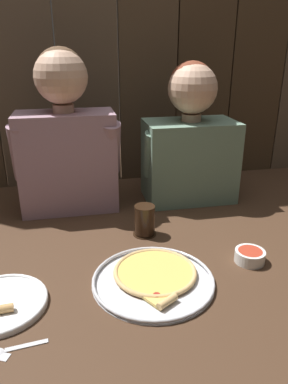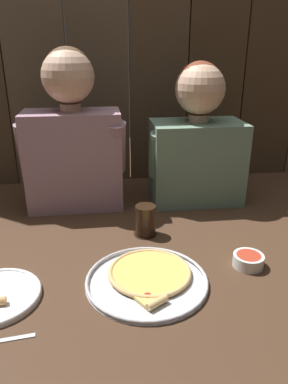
{
  "view_description": "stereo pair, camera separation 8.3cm",
  "coord_description": "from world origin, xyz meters",
  "views": [
    {
      "loc": [
        -0.23,
        -0.99,
        0.63
      ],
      "look_at": [
        -0.01,
        0.1,
        0.18
      ],
      "focal_mm": 33.89,
      "sensor_mm": 36.0,
      "label": 1
    },
    {
      "loc": [
        -0.15,
        -1.0,
        0.63
      ],
      "look_at": [
        -0.01,
        0.1,
        0.18
      ],
      "focal_mm": 33.89,
      "sensor_mm": 36.0,
      "label": 2
    }
  ],
  "objects": [
    {
      "name": "table_spoon",
      "position": [
        -0.41,
        -0.33,
        0.0
      ],
      "size": [
        0.14,
        0.04,
        0.01
      ],
      "color": "silver",
      "rests_on": "ground"
    },
    {
      "name": "ground_plane",
      "position": [
        0.0,
        0.0,
        0.0
      ],
      "size": [
        3.2,
        3.2,
        0.0
      ],
      "primitive_type": "plane",
      "color": "#422B1C"
    },
    {
      "name": "diner_right",
      "position": [
        0.25,
        0.43,
        0.27
      ],
      "size": [
        0.41,
        0.23,
        0.58
      ],
      "color": "slate",
      "rests_on": "ground"
    },
    {
      "name": "drinking_glass",
      "position": [
        -0.0,
        0.14,
        0.05
      ],
      "size": [
        0.08,
        0.08,
        0.11
      ],
      "color": "black",
      "rests_on": "ground"
    },
    {
      "name": "diner_left",
      "position": [
        -0.25,
        0.43,
        0.3
      ],
      "size": [
        0.41,
        0.22,
        0.63
      ],
      "color": "gray",
      "rests_on": "ground"
    },
    {
      "name": "pizza_tray",
      "position": [
        -0.03,
        -0.14,
        0.01
      ],
      "size": [
        0.35,
        0.35,
        0.03
      ],
      "color": "silver",
      "rests_on": "ground"
    },
    {
      "name": "wooden_backdrop_wall",
      "position": [
        -0.0,
        0.74,
        0.73
      ],
      "size": [
        2.19,
        0.03,
        1.46
      ],
      "color": "brown",
      "rests_on": "ground"
    },
    {
      "name": "dinner_plate",
      "position": [
        -0.45,
        -0.17,
        0.01
      ],
      "size": [
        0.25,
        0.25,
        0.03
      ],
      "color": "white",
      "rests_on": "ground"
    },
    {
      "name": "dipping_bowl",
      "position": [
        0.29,
        -0.1,
        0.02
      ],
      "size": [
        0.09,
        0.09,
        0.04
      ],
      "color": "white",
      "rests_on": "ground"
    }
  ]
}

